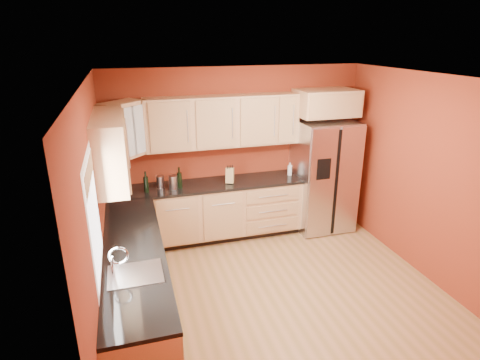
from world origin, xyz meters
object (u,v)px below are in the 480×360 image
at_px(wine_bottle_a, 179,178).
at_px(canister_left, 173,182).
at_px(knife_block, 230,175).
at_px(soap_dispenser, 290,169).
at_px(refrigerator, 323,175).

bearing_deg(wine_bottle_a, canister_left, -166.46).
relative_size(knife_block, soap_dispenser, 1.12).
relative_size(canister_left, wine_bottle_a, 0.65).
distance_m(canister_left, soap_dispenser, 1.86).
bearing_deg(knife_block, soap_dispenser, 27.30).
xyz_separation_m(refrigerator, canister_left, (-2.41, -0.00, 0.13)).
bearing_deg(canister_left, soap_dispenser, 2.99).
relative_size(refrigerator, wine_bottle_a, 5.65).
distance_m(wine_bottle_a, soap_dispenser, 1.77).
bearing_deg(soap_dispenser, wine_bottle_a, -177.59).
bearing_deg(wine_bottle_a, soap_dispenser, 2.41).
height_order(refrigerator, knife_block, refrigerator).
height_order(knife_block, soap_dispenser, knife_block).
xyz_separation_m(wine_bottle_a, knife_block, (0.76, 0.01, -0.04)).
xyz_separation_m(canister_left, wine_bottle_a, (0.09, 0.02, 0.05)).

